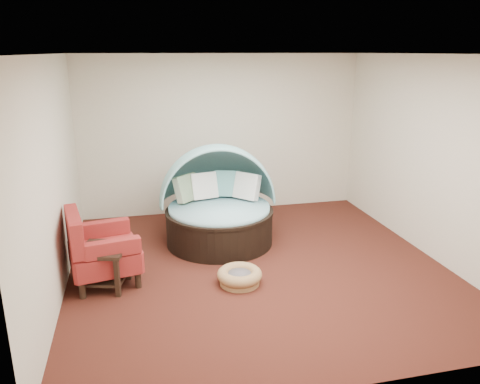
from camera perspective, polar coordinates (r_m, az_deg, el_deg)
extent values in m
plane|color=#471E14|center=(6.49, 2.23, -9.10)|extent=(5.00, 5.00, 0.00)
plane|color=beige|center=(8.40, -2.18, 6.96)|extent=(5.00, 0.00, 5.00)
plane|color=beige|center=(3.78, 12.55, -5.93)|extent=(5.00, 0.00, 5.00)
plane|color=beige|center=(5.88, -21.83, 1.46)|extent=(0.00, 5.00, 5.00)
plane|color=beige|center=(7.09, 22.31, 3.86)|extent=(0.00, 5.00, 5.00)
plane|color=white|center=(5.84, 2.55, 16.46)|extent=(5.00, 5.00, 0.00)
cylinder|color=black|center=(7.18, -2.51, -4.33)|extent=(1.69, 1.69, 0.49)
cylinder|color=black|center=(7.09, -2.54, -2.34)|extent=(1.71, 1.71, 0.04)
cylinder|color=#99CEDD|center=(7.08, -2.54, -2.06)|extent=(1.60, 1.60, 0.11)
cube|color=#366A3E|center=(7.23, -6.55, 0.48)|extent=(0.46, 0.45, 0.43)
cube|color=white|center=(7.32, -4.42, 0.76)|extent=(0.45, 0.31, 0.43)
cube|color=#66B1B2|center=(7.43, -1.57, 1.03)|extent=(0.46, 0.35, 0.43)
cube|color=white|center=(7.28, 0.84, 0.71)|extent=(0.45, 0.46, 0.43)
cylinder|color=olive|center=(6.04, -0.05, -10.86)|extent=(0.55, 0.55, 0.06)
torus|color=olive|center=(6.00, -0.05, -10.03)|extent=(0.63, 0.63, 0.15)
cylinder|color=#5C585C|center=(6.01, -0.05, -10.20)|extent=(0.37, 0.37, 0.09)
cylinder|color=black|center=(5.99, -18.67, -11.31)|extent=(0.09, 0.09, 0.20)
cylinder|color=black|center=(6.59, -19.26, -8.72)|extent=(0.09, 0.09, 0.20)
cylinder|color=black|center=(6.06, -12.32, -10.44)|extent=(0.09, 0.09, 0.20)
cylinder|color=black|center=(6.65, -13.51, -7.96)|extent=(0.09, 0.09, 0.20)
cube|color=#983416|center=(6.21, -16.12, -7.54)|extent=(0.97, 0.97, 0.29)
cube|color=#983416|center=(6.04, -19.54, -4.57)|extent=(0.31, 0.85, 0.49)
cube|color=#983416|center=(5.80, -15.27, -6.62)|extent=(0.68, 0.25, 0.20)
cube|color=#983416|center=(6.45, -16.26, -4.27)|extent=(0.68, 0.25, 0.20)
cube|color=black|center=(5.99, -16.32, -6.73)|extent=(0.69, 0.69, 0.04)
cube|color=black|center=(6.15, -16.03, -9.96)|extent=(0.61, 0.61, 0.03)
cube|color=black|center=(5.99, -18.84, -9.78)|extent=(0.07, 0.07, 0.49)
cube|color=black|center=(6.36, -17.37, -8.03)|extent=(0.07, 0.07, 0.49)
cube|color=black|center=(5.84, -14.73, -10.10)|extent=(0.07, 0.07, 0.49)
cube|color=black|center=(6.22, -13.50, -8.28)|extent=(0.07, 0.07, 0.49)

